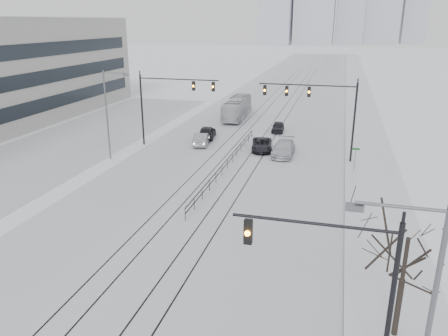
{
  "coord_description": "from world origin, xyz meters",
  "views": [
    {
      "loc": [
        9.95,
        -8.68,
        13.56
      ],
      "look_at": [
        2.07,
        20.97,
        3.2
      ],
      "focal_mm": 35.0,
      "sensor_mm": 36.0,
      "label": 1
    }
  ],
  "objects_px": {
    "bare_tree": "(407,249)",
    "sedan_sb_outer": "(202,139)",
    "box_truck": "(237,108)",
    "sedan_nb_right": "(284,148)",
    "sedan_sb_inner": "(207,132)",
    "sedan_nb_far": "(278,127)",
    "traffic_mast_near": "(348,278)",
    "sedan_nb_front": "(262,145)"
  },
  "relations": [
    {
      "from": "sedan_sb_inner",
      "to": "box_truck",
      "type": "distance_m",
      "value": 12.22
    },
    {
      "from": "sedan_nb_far",
      "to": "sedan_sb_outer",
      "type": "bearing_deg",
      "value": -135.1
    },
    {
      "from": "sedan_sb_outer",
      "to": "traffic_mast_near",
      "type": "bearing_deg",
      "value": 107.39
    },
    {
      "from": "bare_tree",
      "to": "sedan_sb_inner",
      "type": "bearing_deg",
      "value": 120.35
    },
    {
      "from": "sedan_sb_outer",
      "to": "sedan_nb_front",
      "type": "height_order",
      "value": "sedan_sb_outer"
    },
    {
      "from": "traffic_mast_near",
      "to": "sedan_nb_far",
      "type": "xyz_separation_m",
      "value": [
        -8.21,
        40.05,
        -3.94
      ]
    },
    {
      "from": "bare_tree",
      "to": "sedan_sb_outer",
      "type": "relative_size",
      "value": 1.42
    },
    {
      "from": "traffic_mast_near",
      "to": "sedan_nb_right",
      "type": "distance_m",
      "value": 30.73
    },
    {
      "from": "sedan_sb_outer",
      "to": "box_truck",
      "type": "height_order",
      "value": "box_truck"
    },
    {
      "from": "sedan_nb_front",
      "to": "sedan_nb_far",
      "type": "height_order",
      "value": "sedan_nb_front"
    },
    {
      "from": "sedan_nb_right",
      "to": "sedan_sb_outer",
      "type": "bearing_deg",
      "value": 170.17
    },
    {
      "from": "sedan_sb_inner",
      "to": "box_truck",
      "type": "height_order",
      "value": "box_truck"
    },
    {
      "from": "sedan_nb_right",
      "to": "sedan_sb_inner",
      "type": "bearing_deg",
      "value": 154.62
    },
    {
      "from": "traffic_mast_near",
      "to": "sedan_nb_right",
      "type": "relative_size",
      "value": 1.34
    },
    {
      "from": "sedan_nb_front",
      "to": "sedan_sb_inner",
      "type": "bearing_deg",
      "value": 145.75
    },
    {
      "from": "sedan_sb_inner",
      "to": "sedan_nb_far",
      "type": "relative_size",
      "value": 1.22
    },
    {
      "from": "sedan_sb_inner",
      "to": "sedan_nb_far",
      "type": "height_order",
      "value": "sedan_sb_inner"
    },
    {
      "from": "sedan_sb_outer",
      "to": "box_truck",
      "type": "xyz_separation_m",
      "value": [
        0.59,
        15.19,
        0.8
      ]
    },
    {
      "from": "sedan_sb_outer",
      "to": "sedan_nb_front",
      "type": "bearing_deg",
      "value": 167.33
    },
    {
      "from": "traffic_mast_near",
      "to": "sedan_nb_front",
      "type": "relative_size",
      "value": 1.5
    },
    {
      "from": "sedan_sb_inner",
      "to": "box_truck",
      "type": "relative_size",
      "value": 0.42
    },
    {
      "from": "traffic_mast_near",
      "to": "sedan_sb_outer",
      "type": "bearing_deg",
      "value": 116.6
    },
    {
      "from": "sedan_sb_inner",
      "to": "sedan_sb_outer",
      "type": "relative_size",
      "value": 1.05
    },
    {
      "from": "sedan_sb_inner",
      "to": "sedan_nb_right",
      "type": "relative_size",
      "value": 0.86
    },
    {
      "from": "sedan_nb_front",
      "to": "sedan_sb_outer",
      "type": "bearing_deg",
      "value": 167.43
    },
    {
      "from": "box_truck",
      "to": "sedan_sb_outer",
      "type": "bearing_deg",
      "value": 85.38
    },
    {
      "from": "sedan_nb_front",
      "to": "box_truck",
      "type": "height_order",
      "value": "box_truck"
    },
    {
      "from": "sedan_sb_inner",
      "to": "sedan_nb_front",
      "type": "xyz_separation_m",
      "value": [
        7.36,
        -3.45,
        -0.12
      ]
    },
    {
      "from": "sedan_nb_front",
      "to": "box_truck",
      "type": "distance_m",
      "value": 16.94
    },
    {
      "from": "bare_tree",
      "to": "sedan_sb_outer",
      "type": "bearing_deg",
      "value": 122.54
    },
    {
      "from": "sedan_sb_outer",
      "to": "sedan_nb_right",
      "type": "xyz_separation_m",
      "value": [
        9.63,
        -1.64,
        0.05
      ]
    },
    {
      "from": "sedan_sb_outer",
      "to": "sedan_nb_right",
      "type": "relative_size",
      "value": 0.82
    },
    {
      "from": "traffic_mast_near",
      "to": "sedan_sb_inner",
      "type": "relative_size",
      "value": 1.56
    },
    {
      "from": "bare_tree",
      "to": "sedan_nb_far",
      "type": "height_order",
      "value": "bare_tree"
    },
    {
      "from": "sedan_sb_outer",
      "to": "sedan_nb_right",
      "type": "height_order",
      "value": "sedan_nb_right"
    },
    {
      "from": "box_truck",
      "to": "bare_tree",
      "type": "bearing_deg",
      "value": 109.55
    },
    {
      "from": "sedan_nb_far",
      "to": "traffic_mast_near",
      "type": "bearing_deg",
      "value": -82.01
    },
    {
      "from": "bare_tree",
      "to": "box_truck",
      "type": "xyz_separation_m",
      "value": [
        -17.59,
        43.69,
        -2.99
      ]
    },
    {
      "from": "sedan_sb_inner",
      "to": "sedan_nb_front",
      "type": "relative_size",
      "value": 0.96
    },
    {
      "from": "sedan_sb_inner",
      "to": "box_truck",
      "type": "xyz_separation_m",
      "value": [
        0.87,
        12.16,
        0.74
      ]
    },
    {
      "from": "sedan_nb_right",
      "to": "traffic_mast_near",
      "type": "bearing_deg",
      "value": -78.52
    },
    {
      "from": "sedan_sb_inner",
      "to": "sedan_nb_far",
      "type": "xyz_separation_m",
      "value": [
        7.84,
        5.52,
        -0.14
      ]
    }
  ]
}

